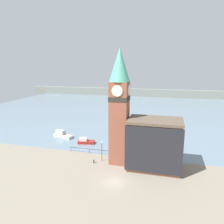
# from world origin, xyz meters

# --- Properties ---
(ground_plane) EXTENTS (160.00, 160.00, 0.00)m
(ground_plane) POSITION_xyz_m (0.00, 0.00, 0.00)
(ground_plane) COLOR gray
(water) EXTENTS (160.00, 120.00, 0.00)m
(water) POSITION_xyz_m (0.00, 71.26, -0.00)
(water) COLOR slate
(water) RESTS_ON ground_plane
(far_shoreline) EXTENTS (180.00, 3.00, 5.00)m
(far_shoreline) POSITION_xyz_m (0.00, 111.26, 2.50)
(far_shoreline) COLOR gray
(far_shoreline) RESTS_ON water
(pier_railing) EXTENTS (10.01, 0.08, 1.09)m
(pier_railing) POSITION_xyz_m (-8.87, 11.01, 0.95)
(pier_railing) COLOR #232328
(pier_railing) RESTS_ON ground_plane
(clock_tower) EXTENTS (4.17, 4.17, 23.62)m
(clock_tower) POSITION_xyz_m (-1.05, 8.10, 12.57)
(clock_tower) COLOR brown
(clock_tower) RESTS_ON ground_plane
(pier_building) EXTENTS (10.58, 7.25, 10.03)m
(pier_building) POSITION_xyz_m (6.28, 7.45, 5.04)
(pier_building) COLOR #935B42
(pier_building) RESTS_ON ground_plane
(boat_near) EXTENTS (4.63, 2.67, 1.55)m
(boat_near) POSITION_xyz_m (-12.20, 17.01, 0.57)
(boat_near) COLOR maroon
(boat_near) RESTS_ON water
(boat_far) EXTENTS (6.54, 3.66, 1.96)m
(boat_far) POSITION_xyz_m (-20.64, 20.32, 0.70)
(boat_far) COLOR #B7B2A8
(boat_far) RESTS_ON water
(mooring_bollard_near) EXTENTS (0.27, 0.27, 0.83)m
(mooring_bollard_near) POSITION_xyz_m (-6.07, 6.22, 0.45)
(mooring_bollard_near) COLOR #2D2D33
(mooring_bollard_near) RESTS_ON ground_plane
(lamp_post) EXTENTS (0.32, 0.32, 4.44)m
(lamp_post) POSITION_xyz_m (-4.72, 7.62, 3.05)
(lamp_post) COLOR black
(lamp_post) RESTS_ON ground_plane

